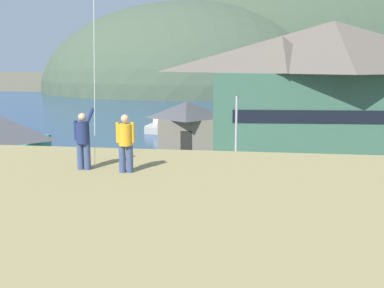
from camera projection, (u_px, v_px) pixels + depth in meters
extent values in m
plane|color=#66604C|center=(139.00, 231.00, 24.80)|extent=(600.00, 600.00, 0.00)
cube|color=gray|center=(158.00, 202.00, 29.66)|extent=(40.00, 20.00, 0.10)
cube|color=navy|center=(222.00, 111.00, 83.22)|extent=(360.00, 84.00, 0.03)
ellipsoid|color=#42513D|center=(188.00, 90.00, 138.42)|extent=(86.79, 74.68, 51.77)
ellipsoid|color=#3D4C38|center=(302.00, 90.00, 140.75)|extent=(105.79, 54.29, 67.94)
cube|color=#38604C|center=(330.00, 114.00, 43.80)|extent=(22.85, 12.10, 8.00)
cube|color=black|center=(344.00, 117.00, 38.58)|extent=(18.74, 1.55, 1.10)
pyramid|color=#60564C|center=(333.00, 47.00, 42.64)|extent=(24.26, 13.24, 4.68)
pyramid|color=#60564C|center=(282.00, 54.00, 41.28)|extent=(6.15, 6.15, 3.28)
cube|color=#756B5B|center=(187.00, 134.00, 46.90)|extent=(6.09, 5.37, 3.33)
pyramid|color=#47474C|center=(187.00, 110.00, 46.45)|extent=(6.59, 5.89, 1.64)
cube|color=black|center=(186.00, 143.00, 44.66)|extent=(1.10, 0.20, 2.33)
cube|color=#70604C|center=(190.00, 131.00, 57.65)|extent=(3.20, 10.40, 0.70)
cube|color=#A8A399|center=(165.00, 126.00, 60.56)|extent=(3.54, 8.61, 0.90)
cube|color=#B7B2A8|center=(164.00, 122.00, 60.47)|extent=(3.43, 8.35, 0.16)
cube|color=silver|center=(163.00, 118.00, 59.75)|extent=(2.13, 2.69, 1.10)
cube|color=silver|center=(219.00, 128.00, 58.89)|extent=(2.62, 7.38, 0.90)
cube|color=white|center=(219.00, 124.00, 58.79)|extent=(2.54, 7.16, 0.16)
cube|color=silver|center=(218.00, 120.00, 58.14)|extent=(1.72, 2.25, 1.10)
cylinder|color=black|center=(367.00, 245.00, 21.88)|extent=(0.66, 0.28, 0.64)
cylinder|color=black|center=(362.00, 232.00, 23.63)|extent=(0.66, 0.28, 0.64)
cube|color=#236633|center=(107.00, 180.00, 32.11)|extent=(4.21, 1.83, 0.80)
cube|color=#1E562B|center=(109.00, 170.00, 31.95)|extent=(2.11, 1.61, 0.70)
cube|color=black|center=(109.00, 171.00, 31.96)|extent=(2.15, 1.65, 0.32)
cylinder|color=black|center=(93.00, 182.00, 33.27)|extent=(0.64, 0.22, 0.64)
cylinder|color=black|center=(84.00, 189.00, 31.48)|extent=(0.64, 0.22, 0.64)
cylinder|color=black|center=(130.00, 183.00, 32.88)|extent=(0.64, 0.22, 0.64)
cylinder|color=black|center=(122.00, 190.00, 31.09)|extent=(0.64, 0.22, 0.64)
cylinder|color=black|center=(9.00, 204.00, 28.06)|extent=(0.66, 0.27, 0.64)
cube|color=#9EA3A8|center=(186.00, 222.00, 23.94)|extent=(4.27, 1.97, 0.80)
cube|color=gray|center=(189.00, 208.00, 23.79)|extent=(2.16, 1.69, 0.70)
cube|color=black|center=(189.00, 209.00, 23.79)|extent=(2.21, 1.72, 0.32)
cylinder|color=black|center=(163.00, 222.00, 25.04)|extent=(0.65, 0.25, 0.64)
cylinder|color=black|center=(158.00, 235.00, 23.24)|extent=(0.65, 0.25, 0.64)
cylinder|color=black|center=(213.00, 224.00, 24.78)|extent=(0.65, 0.25, 0.64)
cylinder|color=black|center=(211.00, 237.00, 22.98)|extent=(0.65, 0.25, 0.64)
cube|color=navy|center=(382.00, 190.00, 29.84)|extent=(4.36, 2.21, 0.80)
cube|color=navy|center=(380.00, 178.00, 29.74)|extent=(2.25, 1.80, 0.70)
cube|color=black|center=(380.00, 179.00, 29.74)|extent=(2.29, 1.84, 0.32)
cylinder|color=black|center=(361.00, 198.00, 29.35)|extent=(0.66, 0.28, 0.64)
cylinder|color=black|center=(357.00, 190.00, 31.11)|extent=(0.66, 0.28, 0.64)
cylinder|color=#ADADB2|center=(236.00, 140.00, 33.77)|extent=(0.16, 0.16, 6.45)
cube|color=#4C4C51|center=(237.00, 97.00, 33.54)|extent=(0.24, 0.70, 0.20)
cylinder|color=#384770|center=(80.00, 156.00, 14.01)|extent=(0.20, 0.20, 0.82)
cylinder|color=#384770|center=(87.00, 156.00, 13.98)|extent=(0.20, 0.20, 0.82)
cylinder|color=navy|center=(83.00, 133.00, 13.86)|extent=(0.40, 0.40, 0.64)
sphere|color=tan|center=(82.00, 117.00, 13.78)|extent=(0.24, 0.24, 0.24)
cylinder|color=navy|center=(90.00, 116.00, 13.92)|extent=(0.11, 0.55, 0.43)
cylinder|color=navy|center=(76.00, 130.00, 13.88)|extent=(0.11, 0.11, 0.60)
cylinder|color=#384770|center=(122.00, 159.00, 13.64)|extent=(0.20, 0.20, 0.82)
cylinder|color=#384770|center=(130.00, 159.00, 13.64)|extent=(0.20, 0.20, 0.82)
cylinder|color=gold|center=(125.00, 135.00, 13.51)|extent=(0.40, 0.40, 0.64)
sphere|color=tan|center=(125.00, 119.00, 13.42)|extent=(0.24, 0.24, 0.24)
cylinder|color=gold|center=(118.00, 132.00, 13.49)|extent=(0.11, 0.11, 0.60)
cylinder|color=gold|center=(133.00, 132.00, 13.49)|extent=(0.11, 0.11, 0.60)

